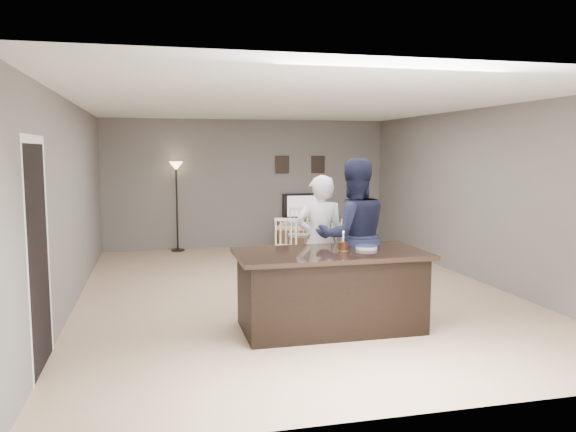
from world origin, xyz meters
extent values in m
plane|color=tan|center=(0.00, 0.00, 0.00)|extent=(8.00, 8.00, 0.00)
plane|color=slate|center=(0.00, 4.00, 1.35)|extent=(6.00, 0.00, 6.00)
plane|color=slate|center=(0.00, -4.00, 1.35)|extent=(6.00, 0.00, 6.00)
plane|color=slate|center=(-3.00, 0.00, 1.35)|extent=(0.00, 8.00, 8.00)
plane|color=slate|center=(3.00, 0.00, 1.35)|extent=(0.00, 8.00, 8.00)
plane|color=white|center=(0.00, 0.00, 2.70)|extent=(8.00, 8.00, 0.00)
cube|color=black|center=(0.00, -1.80, 0.42)|extent=(2.00, 1.00, 0.85)
cube|color=black|center=(0.00, -1.80, 0.88)|extent=(2.15, 1.10, 0.05)
cube|color=brown|center=(1.20, 3.77, 0.30)|extent=(1.20, 0.40, 0.60)
imported|color=black|center=(1.20, 3.84, 0.86)|extent=(0.91, 0.12, 0.53)
plane|color=orange|center=(1.20, 3.76, 0.87)|extent=(0.78, 0.00, 0.78)
cube|color=black|center=(0.75, 3.98, 1.75)|extent=(0.30, 0.02, 0.38)
cube|color=black|center=(1.55, 3.98, 1.75)|extent=(0.30, 0.02, 0.38)
plane|color=black|center=(-2.99, -2.30, 1.05)|extent=(0.00, 2.10, 2.10)
plane|color=white|center=(-2.99, -2.30, 2.14)|extent=(0.00, 1.02, 1.02)
imported|color=silver|center=(0.14, -0.92, 0.87)|extent=(0.68, 0.50, 1.73)
imported|color=#161A31|center=(0.47, -1.25, 0.97)|extent=(0.97, 0.77, 1.94)
cylinder|color=gold|center=(0.16, -1.78, 0.90)|extent=(0.14, 0.14, 0.00)
cylinder|color=#3B1A10|center=(0.16, -1.78, 0.95)|extent=(0.11, 0.11, 0.10)
cylinder|color=white|center=(0.16, -1.78, 1.05)|extent=(0.02, 0.02, 0.11)
sphere|color=#FFBF4C|center=(0.16, -1.78, 1.12)|extent=(0.02, 0.02, 0.02)
cylinder|color=white|center=(0.46, -1.73, 0.91)|extent=(0.25, 0.25, 0.01)
cylinder|color=white|center=(0.46, -1.73, 0.92)|extent=(0.25, 0.25, 0.01)
cylinder|color=white|center=(0.46, -1.73, 0.93)|extent=(0.25, 0.25, 0.01)
cylinder|color=navy|center=(0.46, -1.73, 0.94)|extent=(0.26, 0.26, 0.00)
cube|color=tan|center=(0.95, 1.59, 0.72)|extent=(1.79, 1.40, 0.04)
cylinder|color=tan|center=(0.16, 1.51, 0.35)|extent=(0.06, 0.06, 0.70)
cylinder|color=tan|center=(1.74, 1.66, 0.35)|extent=(0.06, 0.06, 0.70)
cube|color=#447B5F|center=(0.95, 1.59, 0.74)|extent=(1.41, 0.82, 0.01)
cube|color=white|center=(0.19, 1.14, 0.44)|extent=(0.53, 0.52, 0.04)
cylinder|color=white|center=(-0.02, 1.06, 0.21)|extent=(0.03, 0.03, 0.42)
cylinder|color=white|center=(0.41, 1.23, 0.21)|extent=(0.03, 0.03, 0.42)
cube|color=white|center=(0.13, 0.98, 0.93)|extent=(0.36, 0.16, 0.05)
cube|color=white|center=(1.20, 0.75, 0.44)|extent=(0.53, 0.52, 0.04)
cylinder|color=white|center=(0.99, 0.66, 0.21)|extent=(0.03, 0.03, 0.42)
cylinder|color=white|center=(1.41, 0.83, 0.21)|extent=(0.03, 0.03, 0.42)
cube|color=white|center=(1.13, 0.58, 0.93)|extent=(0.36, 0.16, 0.05)
cube|color=white|center=(0.70, 2.42, 0.44)|extent=(0.53, 0.52, 0.04)
cylinder|color=white|center=(0.91, 2.51, 0.21)|extent=(0.03, 0.03, 0.42)
cylinder|color=white|center=(0.48, 2.34, 0.21)|extent=(0.03, 0.03, 0.42)
cube|color=white|center=(0.76, 2.59, 0.93)|extent=(0.36, 0.16, 0.05)
cube|color=white|center=(1.70, 2.03, 0.44)|extent=(0.53, 0.52, 0.04)
cylinder|color=white|center=(1.92, 2.11, 0.21)|extent=(0.03, 0.03, 0.42)
cylinder|color=white|center=(1.49, 1.94, 0.21)|extent=(0.03, 0.03, 0.42)
cube|color=white|center=(1.77, 2.19, 0.93)|extent=(0.36, 0.16, 0.05)
cylinder|color=black|center=(-1.50, 3.79, 0.01)|extent=(0.27, 0.27, 0.03)
cylinder|color=black|center=(-1.50, 3.79, 0.86)|extent=(0.04, 0.04, 1.68)
cone|color=#FFD48C|center=(-1.50, 3.79, 1.74)|extent=(0.27, 0.27, 0.18)
camera|label=1|loc=(-1.93, -7.80, 2.03)|focal=35.00mm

